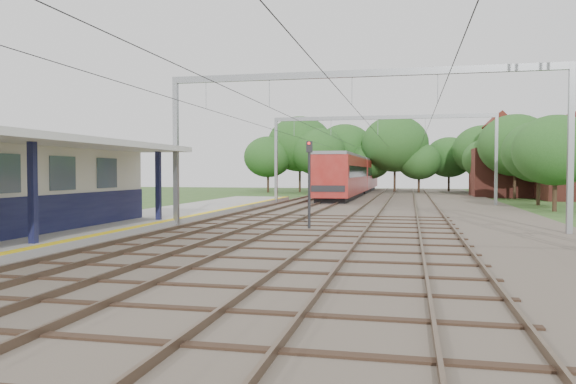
# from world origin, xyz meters

# --- Properties ---
(ground) EXTENTS (160.00, 160.00, 0.00)m
(ground) POSITION_xyz_m (0.00, 0.00, 0.00)
(ground) COLOR #2D4C1E
(ground) RESTS_ON ground
(ballast_bed) EXTENTS (18.00, 90.00, 0.10)m
(ballast_bed) POSITION_xyz_m (4.00, 30.00, 0.05)
(ballast_bed) COLOR #473D33
(ballast_bed) RESTS_ON ground
(platform) EXTENTS (5.00, 52.00, 0.35)m
(platform) POSITION_xyz_m (-7.50, 14.00, 0.17)
(platform) COLOR gray
(platform) RESTS_ON ground
(yellow_stripe) EXTENTS (0.45, 52.00, 0.01)m
(yellow_stripe) POSITION_xyz_m (-5.25, 14.00, 0.35)
(yellow_stripe) COLOR yellow
(yellow_stripe) RESTS_ON platform
(rail_tracks) EXTENTS (11.80, 88.00, 0.15)m
(rail_tracks) POSITION_xyz_m (1.50, 30.00, 0.18)
(rail_tracks) COLOR brown
(rail_tracks) RESTS_ON ballast_bed
(catenary_system) EXTENTS (17.22, 88.00, 7.00)m
(catenary_system) POSITION_xyz_m (3.39, 25.28, 5.51)
(catenary_system) COLOR gray
(catenary_system) RESTS_ON ground
(tree_band) EXTENTS (31.72, 30.88, 8.82)m
(tree_band) POSITION_xyz_m (3.84, 57.12, 4.92)
(tree_band) COLOR #382619
(tree_band) RESTS_ON ground
(house_far) EXTENTS (8.00, 6.12, 8.66)m
(house_far) POSITION_xyz_m (16.00, 52.00, 3.23)
(house_far) COLOR brown
(house_far) RESTS_ON ground
(train) EXTENTS (3.15, 39.24, 4.12)m
(train) POSITION_xyz_m (-0.50, 53.04, 2.29)
(train) COLOR black
(train) RESTS_ON ballast_bed
(signal_post) EXTENTS (0.30, 0.28, 3.95)m
(signal_post) POSITION_xyz_m (1.35, 14.85, 2.40)
(signal_post) COLOR black
(signal_post) RESTS_ON ground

